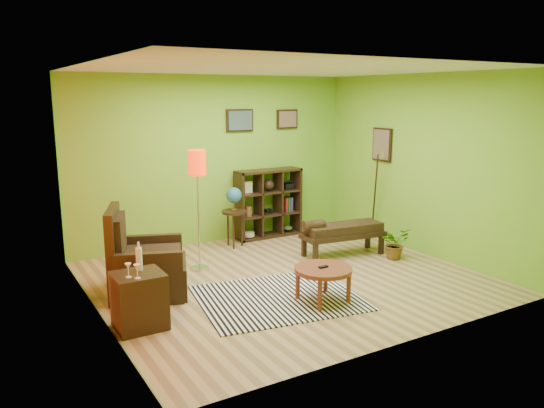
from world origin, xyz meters
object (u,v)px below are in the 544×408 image
cube_shelf (269,203)px  side_cabinet (139,300)px  coffee_table (323,272)px  armchair (144,268)px  potted_plant (395,247)px  floor_lamp (197,173)px  globe_table (234,202)px  bench (341,231)px

cube_shelf → side_cabinet: bearing=-140.5°
coffee_table → side_cabinet: 2.18m
armchair → potted_plant: bearing=-8.0°
potted_plant → floor_lamp: bearing=159.3°
armchair → coffee_table: bearing=-37.5°
coffee_table → floor_lamp: floor_lamp is taller
globe_table → side_cabinet: bearing=-135.1°
armchair → cube_shelf: cube_shelf is taller
potted_plant → bench: bearing=137.8°
floor_lamp → globe_table: floor_lamp is taller
coffee_table → side_cabinet: size_ratio=0.75×
side_cabinet → bench: side_cabinet is taller
coffee_table → bench: bearing=45.8°
side_cabinet → floor_lamp: (1.33, 1.50, 1.09)m
globe_table → cube_shelf: (0.83, 0.29, -0.16)m
coffee_table → globe_table: size_ratio=0.70×
coffee_table → potted_plant: (1.97, 0.85, -0.18)m
coffee_table → bench: bench is taller
floor_lamp → globe_table: 1.38m
cube_shelf → potted_plant: (1.00, -2.12, -0.41)m
side_cabinet → floor_lamp: size_ratio=0.54×
armchair → globe_table: 2.36m
side_cabinet → cube_shelf: (3.11, 2.56, 0.29)m
globe_table → potted_plant: (1.83, -1.83, -0.57)m
side_cabinet → potted_plant: (4.11, 0.45, -0.12)m
coffee_table → armchair: 2.26m
armchair → bench: 3.15m
armchair → floor_lamp: 1.53m
coffee_table → globe_table: (0.14, 2.67, 0.39)m
floor_lamp → cube_shelf: floor_lamp is taller
armchair → globe_table: (1.93, 1.30, 0.42)m
armchair → floor_lamp: (0.98, 0.53, 1.06)m
globe_table → bench: size_ratio=0.72×
armchair → bench: armchair is taller
coffee_table → side_cabinet: (-2.14, 0.40, -0.06)m
bench → potted_plant: 0.85m
cube_shelf → bench: size_ratio=0.87×
bench → potted_plant: (0.61, -0.55, -0.21)m
coffee_table → cube_shelf: (0.97, 2.96, 0.23)m
coffee_table → cube_shelf: 3.13m
floor_lamp → cube_shelf: (1.78, 1.07, -0.80)m
coffee_table → globe_table: globe_table is taller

